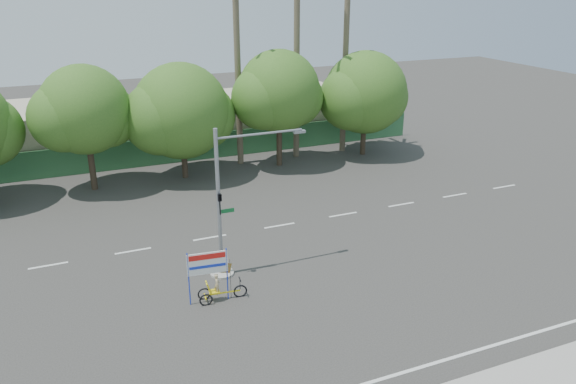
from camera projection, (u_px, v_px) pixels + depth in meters
name	position (u px, v px, depth m)	size (l,w,h in m)	color
ground	(306.00, 306.00, 23.68)	(120.00, 120.00, 0.00)	#33302D
fence	(187.00, 148.00, 41.82)	(38.00, 0.08, 2.00)	#336B3D
building_left	(40.00, 134.00, 41.74)	(12.00, 8.00, 4.00)	#C0B598
building_right	(266.00, 115.00, 48.28)	(14.00, 8.00, 3.60)	#C0B598
tree_left	(84.00, 113.00, 34.82)	(6.66, 5.60, 8.07)	#473828
tree_center	(180.00, 114.00, 37.18)	(7.62, 6.40, 7.85)	#473828
tree_right	(278.00, 94.00, 39.42)	(6.90, 5.80, 8.36)	#473828
tree_far_right	(365.00, 95.00, 42.15)	(7.38, 6.20, 7.94)	#473828
palm_tall	(297.00, 14.00, 39.56)	(3.73, 3.79, 17.45)	#70604C
palm_mid	(346.00, 28.00, 41.38)	(3.73, 3.79, 15.45)	#70604C
palm_short	(237.00, 41.00, 38.52)	(3.73, 3.79, 14.45)	#70604C
traffic_signal	(226.00, 216.00, 25.26)	(4.72, 1.10, 7.00)	gray
trike_billboard	(214.00, 280.00, 23.72)	(2.50, 0.68, 2.47)	black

